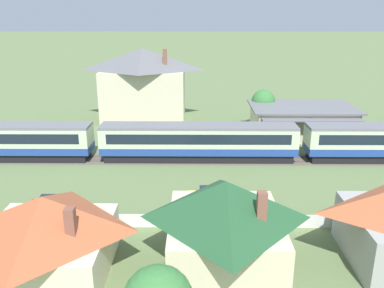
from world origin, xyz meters
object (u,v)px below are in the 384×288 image
parked_car_red (53,206)px  yard_tree_1 (263,102)px  station_house_grey_roof (143,83)px  passenger_train (201,140)px  cottage_dark_green_roof (225,222)px  parked_car_yellow (215,197)px  station_building (301,121)px  cottage_terracotta_roof (46,233)px

parked_car_red → yard_tree_1: bearing=50.6°
station_house_grey_roof → passenger_train: bearing=-64.7°
parked_car_red → station_house_grey_roof: bearing=82.8°
cottage_dark_green_roof → parked_car_yellow: cottage_dark_green_roof is taller
station_building → parked_car_red: 33.41m
passenger_train → cottage_dark_green_roof: bearing=-86.2°
parked_car_red → parked_car_yellow: (13.12, 1.52, 0.08)m
station_house_grey_roof → cottage_terracotta_roof: size_ratio=1.61×
cottage_dark_green_roof → yard_tree_1: cottage_dark_green_roof is taller
cottage_dark_green_roof → yard_tree_1: bearing=77.0°
cottage_dark_green_roof → parked_car_red: (-13.34, 6.89, -2.40)m
station_house_grey_roof → yard_tree_1: size_ratio=2.40×
cottage_dark_green_roof → parked_car_red: 15.20m
cottage_dark_green_roof → parked_car_yellow: bearing=91.5°
passenger_train → parked_car_yellow: size_ratio=13.93×
parked_car_red → yard_tree_1: yard_tree_1 is taller
passenger_train → station_house_grey_roof: 19.62m
cottage_dark_green_roof → parked_car_yellow: size_ratio=1.75×
passenger_train → station_building: passenger_train is taller
cottage_dark_green_roof → yard_tree_1: 32.90m
station_house_grey_roof → yard_tree_1: bearing=-15.8°
cottage_terracotta_roof → cottage_dark_green_roof: (10.93, 0.86, 0.34)m
station_building → station_house_grey_roof: size_ratio=1.03×
station_building → yard_tree_1: 5.89m
passenger_train → yard_tree_1: 15.47m
parked_car_red → yard_tree_1: size_ratio=0.75×
cottage_terracotta_roof → parked_car_red: size_ratio=1.99×
station_house_grey_roof → yard_tree_1: station_house_grey_roof is taller
passenger_train → cottage_terracotta_roof: size_ratio=8.15×
cottage_terracotta_roof → cottage_dark_green_roof: size_ratio=0.98×
station_building → cottage_dark_green_roof: size_ratio=1.61×
parked_car_red → parked_car_yellow: bearing=6.6°
cottage_dark_green_roof → parked_car_yellow: (-0.22, 8.40, -2.32)m
station_building → parked_car_yellow: (-12.13, -20.33, -1.30)m
station_house_grey_roof → parked_car_red: (-3.77, -29.95, -4.82)m
cottage_dark_green_roof → station_house_grey_roof: bearing=104.6°
station_building → yard_tree_1: (-4.53, 3.33, 1.78)m
station_building → cottage_terracotta_roof: bearing=-127.7°
cottage_dark_green_roof → parked_car_red: cottage_dark_green_roof is taller
parked_car_red → station_building: bearing=40.9°
cottage_terracotta_roof → parked_car_red: cottage_terracotta_roof is taller
cottage_terracotta_roof → yard_tree_1: yard_tree_1 is taller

